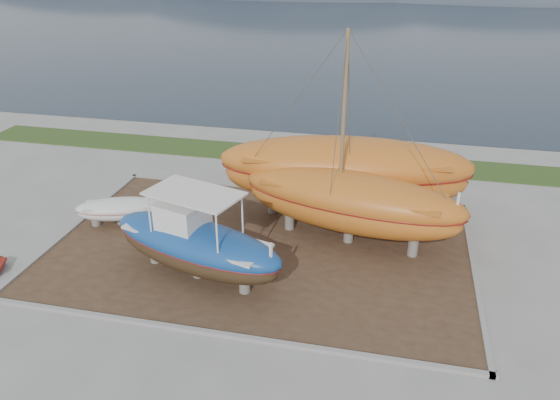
% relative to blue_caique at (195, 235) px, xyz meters
% --- Properties ---
extents(ground, '(140.00, 140.00, 0.00)m').
position_rel_blue_caique_xyz_m(ground, '(1.89, -1.21, -1.93)').
color(ground, gray).
rests_on(ground, ground).
extents(dirt_patch, '(18.00, 12.00, 0.06)m').
position_rel_blue_caique_xyz_m(dirt_patch, '(1.89, 2.79, -1.90)').
color(dirt_patch, '#422D1E').
rests_on(dirt_patch, ground).
extents(curb_frame, '(18.60, 12.60, 0.15)m').
position_rel_blue_caique_xyz_m(curb_frame, '(1.89, 2.79, -1.86)').
color(curb_frame, gray).
rests_on(curb_frame, ground).
extents(grass_strip, '(44.00, 3.00, 0.08)m').
position_rel_blue_caique_xyz_m(grass_strip, '(1.89, 14.29, -1.89)').
color(grass_strip, '#284219').
rests_on(grass_strip, ground).
extents(sea, '(260.00, 100.00, 0.04)m').
position_rel_blue_caique_xyz_m(sea, '(1.89, 68.79, -1.93)').
color(sea, '#1B2837').
rests_on(sea, ground).
extents(blue_caique, '(8.14, 4.55, 3.74)m').
position_rel_blue_caique_xyz_m(blue_caique, '(0.00, 0.00, 0.00)').
color(blue_caique, '#174791').
rests_on(blue_caique, dirt_patch).
extents(white_dinghy, '(4.38, 2.83, 1.23)m').
position_rel_blue_caique_xyz_m(white_dinghy, '(-5.19, 3.47, -1.26)').
color(white_dinghy, white).
rests_on(white_dinghy, dirt_patch).
extents(orange_sailboat, '(10.46, 4.96, 9.29)m').
position_rel_blue_caique_xyz_m(orange_sailboat, '(5.64, 4.16, 2.77)').
color(orange_sailboat, '#BE631D').
rests_on(orange_sailboat, dirt_patch).
extents(orange_bare_hull, '(12.32, 4.75, 3.94)m').
position_rel_blue_caique_xyz_m(orange_bare_hull, '(5.07, 6.54, 0.10)').
color(orange_bare_hull, '#BE631D').
rests_on(orange_bare_hull, dirt_patch).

